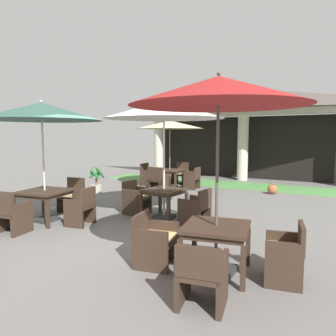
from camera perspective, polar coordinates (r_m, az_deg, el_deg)
ground_plane at (r=6.70m, az=-8.68°, el=-12.08°), size 60.00×60.00×0.00m
background_pavilion at (r=14.96m, az=13.72°, el=10.28°), size 10.14×2.65×4.18m
lawn_strip at (r=13.45m, az=11.53°, el=-2.99°), size 11.94×1.92×0.01m
patio_table_near_foreground at (r=8.12m, az=-21.49°, el=-4.45°), size 1.18×1.18×0.75m
patio_umbrella_near_foreground at (r=8.02m, az=-22.03°, el=9.40°), size 2.82×2.82×2.89m
patio_chair_near_foreground_south at (r=7.44m, az=-26.73°, el=-7.43°), size 0.67×0.65×0.93m
patio_chair_near_foreground_north at (r=8.96m, az=-17.05°, el=-4.98°), size 0.64×0.59×0.90m
patio_chair_near_foreground_east at (r=7.54m, az=-15.49°, el=-6.94°), size 0.58×0.63×0.88m
patio_table_mid_left at (r=12.53m, az=0.33°, el=-0.68°), size 1.05×1.05×0.71m
patio_umbrella_mid_left at (r=12.45m, az=0.33°, el=7.80°), size 2.67×2.67×2.71m
patio_chair_mid_left_west at (r=13.03m, az=-3.61°, el=-1.30°), size 0.52×0.64×0.91m
patio_chair_mid_left_north at (r=13.45m, az=2.26°, el=-1.16°), size 0.58×0.59×0.91m
patio_chair_mid_left_east at (r=12.14m, az=4.52°, el=-1.92°), size 0.51×0.58×0.85m
patio_chair_mid_left_south at (r=11.68m, az=-1.90°, el=-2.18°), size 0.65×0.55×0.91m
patio_table_mid_right at (r=7.77m, az=-0.73°, el=-4.62°), size 0.97×0.97×0.74m
patio_umbrella_mid_right at (r=7.67m, az=-0.75°, el=10.47°), size 2.92×2.92×2.97m
patio_chair_mid_right_west at (r=8.36m, az=-5.85°, el=-5.49°), size 0.60×0.62×0.86m
patio_chair_mid_right_east at (r=7.35m, az=5.13°, el=-7.17°), size 0.63×0.66×0.84m
patio_table_far_back at (r=4.81m, az=8.76°, el=-11.36°), size 1.10×1.10×0.74m
patio_umbrella_far_back at (r=4.64m, az=9.17°, el=13.35°), size 2.58×2.58×2.96m
patio_chair_far_back_west at (r=5.14m, az=-2.47°, el=-12.99°), size 0.68×0.72×0.83m
patio_chair_far_back_east at (r=4.83m, az=20.65°, el=-14.43°), size 0.59×0.64×0.86m
patio_chair_far_back_south at (r=4.00m, az=6.18°, el=-18.73°), size 0.65×0.67×0.82m
potted_palm_left_edge at (r=11.58m, az=-12.90°, el=-2.75°), size 0.62×0.61×1.02m
terracotta_urn at (r=11.70m, az=18.45°, el=-3.69°), size 0.35×0.35×0.42m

